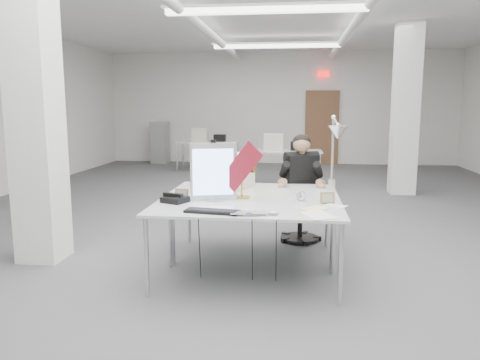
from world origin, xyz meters
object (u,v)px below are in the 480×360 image
object	(u,v)px
desk_main	(246,208)
seated_person	(301,170)
architect_lamp	(334,154)
beige_monitor	(231,171)
office_chair	(300,202)
desk_phone	(175,200)
laptop	(249,215)
monitor	(214,172)
bankers_lamp	(242,181)

from	to	relation	value
desk_main	seated_person	distance (m)	1.58
desk_main	architect_lamp	size ratio (longest dim) A/B	2.10
beige_monitor	desk_main	bearing A→B (deg)	-55.61
office_chair	seated_person	size ratio (longest dim) A/B	1.00
office_chair	beige_monitor	xyz separation A→B (m)	(-0.79, -0.52, 0.46)
beige_monitor	desk_phone	bearing A→B (deg)	-96.70
office_chair	architect_lamp	world-z (taller)	architect_lamp
laptop	beige_monitor	distance (m)	1.43
desk_main	monitor	distance (m)	0.54
seated_person	desk_main	bearing A→B (deg)	-130.62
desk_main	beige_monitor	xyz separation A→B (m)	(-0.27, 1.01, 0.21)
architect_lamp	office_chair	bearing A→B (deg)	109.08
office_chair	laptop	bearing A→B (deg)	-124.73
seated_person	architect_lamp	xyz separation A→B (m)	(0.33, -0.77, 0.28)
laptop	beige_monitor	xyz separation A→B (m)	(-0.34, 1.38, 0.18)
monitor	desk_phone	xyz separation A→B (m)	(-0.35, -0.15, -0.26)
desk_main	monitor	world-z (taller)	monitor
beige_monitor	seated_person	bearing A→B (deg)	49.78
office_chair	desk_phone	distance (m)	1.89
bankers_lamp	beige_monitor	bearing A→B (deg)	127.40
desk_main	desk_phone	bearing A→B (deg)	170.19
laptop	monitor	bearing A→B (deg)	110.71
desk_main	laptop	size ratio (longest dim) A/B	5.65
office_chair	monitor	world-z (taller)	monitor
office_chair	seated_person	distance (m)	0.41
seated_person	bankers_lamp	world-z (taller)	seated_person
architect_lamp	monitor	bearing A→B (deg)	-162.86
desk_phone	beige_monitor	distance (m)	1.00
bankers_lamp	architect_lamp	xyz separation A→B (m)	(0.94, 0.29, 0.25)
architect_lamp	desk_phone	bearing A→B (deg)	-162.10
seated_person	laptop	world-z (taller)	seated_person
desk_main	architect_lamp	world-z (taller)	architect_lamp
laptop	office_chair	bearing A→B (deg)	64.12
desk_main	bankers_lamp	xyz separation A→B (m)	(-0.09, 0.42, 0.19)
monitor	architect_lamp	size ratio (longest dim) A/B	0.66
seated_person	monitor	world-z (taller)	seated_person
monitor	bankers_lamp	world-z (taller)	monitor
bankers_lamp	desk_phone	xyz separation A→B (m)	(-0.62, -0.30, -0.15)
laptop	architect_lamp	distance (m)	1.39
desk_main	architect_lamp	distance (m)	1.19
desk_main	architect_lamp	bearing A→B (deg)	39.84
laptop	seated_person	bearing A→B (deg)	63.77
seated_person	beige_monitor	bearing A→B (deg)	-170.66
laptop	bankers_lamp	distance (m)	0.82
office_chair	bankers_lamp	world-z (taller)	bankers_lamp
laptop	architect_lamp	size ratio (longest dim) A/B	0.37
desk_main	monitor	size ratio (longest dim) A/B	3.16
desk_main	bankers_lamp	distance (m)	0.47
office_chair	desk_main	bearing A→B (deg)	-130.03
bankers_lamp	monitor	bearing A→B (deg)	-131.02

